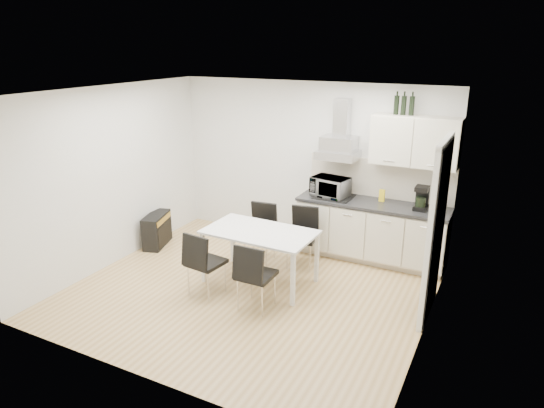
{
  "coord_description": "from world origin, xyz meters",
  "views": [
    {
      "loc": [
        2.88,
        -5.0,
        3.15
      ],
      "look_at": [
        0.1,
        0.47,
        1.1
      ],
      "focal_mm": 32.0,
      "sensor_mm": 36.0,
      "label": 1
    }
  ],
  "objects_px": {
    "chair_far_right": "(302,238)",
    "chair_far_left": "(260,234)",
    "dining_table": "(260,236)",
    "guitar_amp": "(157,230)",
    "chair_near_left": "(206,263)",
    "floor_speaker": "(259,224)",
    "chair_near_right": "(256,276)",
    "kitchenette": "(375,208)"
  },
  "relations": [
    {
      "from": "chair_far_left",
      "to": "chair_far_right",
      "type": "relative_size",
      "value": 1.0
    },
    {
      "from": "kitchenette",
      "to": "chair_far_left",
      "type": "bearing_deg",
      "value": -150.66
    },
    {
      "from": "chair_far_left",
      "to": "guitar_amp",
      "type": "distance_m",
      "value": 1.8
    },
    {
      "from": "chair_far_left",
      "to": "chair_near_right",
      "type": "distance_m",
      "value": 1.36
    },
    {
      "from": "chair_near_left",
      "to": "guitar_amp",
      "type": "relative_size",
      "value": 1.29
    },
    {
      "from": "kitchenette",
      "to": "guitar_amp",
      "type": "height_order",
      "value": "kitchenette"
    },
    {
      "from": "chair_far_right",
      "to": "floor_speaker",
      "type": "distance_m",
      "value": 1.5
    },
    {
      "from": "chair_near_left",
      "to": "floor_speaker",
      "type": "distance_m",
      "value": 2.26
    },
    {
      "from": "chair_far_right",
      "to": "floor_speaker",
      "type": "xyz_separation_m",
      "value": [
        -1.19,
        0.88,
        -0.29
      ]
    },
    {
      "from": "chair_far_right",
      "to": "chair_near_right",
      "type": "distance_m",
      "value": 1.34
    },
    {
      "from": "guitar_amp",
      "to": "floor_speaker",
      "type": "height_order",
      "value": "guitar_amp"
    },
    {
      "from": "kitchenette",
      "to": "guitar_amp",
      "type": "bearing_deg",
      "value": -162.13
    },
    {
      "from": "dining_table",
      "to": "chair_far_left",
      "type": "distance_m",
      "value": 0.7
    },
    {
      "from": "dining_table",
      "to": "chair_far_right",
      "type": "relative_size",
      "value": 1.7
    },
    {
      "from": "chair_near_right",
      "to": "guitar_amp",
      "type": "height_order",
      "value": "chair_near_right"
    },
    {
      "from": "chair_far_right",
      "to": "floor_speaker",
      "type": "bearing_deg",
      "value": -45.19
    },
    {
      "from": "chair_near_left",
      "to": "guitar_amp",
      "type": "bearing_deg",
      "value": 155.98
    },
    {
      "from": "chair_far_left",
      "to": "chair_far_right",
      "type": "distance_m",
      "value": 0.64
    },
    {
      "from": "dining_table",
      "to": "guitar_amp",
      "type": "xyz_separation_m",
      "value": [
        -2.1,
        0.36,
        -0.41
      ]
    },
    {
      "from": "chair_far_right",
      "to": "chair_far_left",
      "type": "bearing_deg",
      "value": 2.98
    },
    {
      "from": "kitchenette",
      "to": "floor_speaker",
      "type": "xyz_separation_m",
      "value": [
        -2.06,
        0.17,
        -0.68
      ]
    },
    {
      "from": "kitchenette",
      "to": "chair_near_left",
      "type": "xyz_separation_m",
      "value": [
        -1.64,
        -2.04,
        -0.39
      ]
    },
    {
      "from": "chair_near_right",
      "to": "floor_speaker",
      "type": "height_order",
      "value": "chair_near_right"
    },
    {
      "from": "dining_table",
      "to": "chair_far_left",
      "type": "bearing_deg",
      "value": 120.19
    },
    {
      "from": "kitchenette",
      "to": "guitar_amp",
      "type": "distance_m",
      "value": 3.49
    },
    {
      "from": "kitchenette",
      "to": "chair_near_left",
      "type": "relative_size",
      "value": 2.86
    },
    {
      "from": "kitchenette",
      "to": "dining_table",
      "type": "bearing_deg",
      "value": -129.76
    },
    {
      "from": "chair_near_right",
      "to": "chair_near_left",
      "type": "bearing_deg",
      "value": 179.09
    },
    {
      "from": "kitchenette",
      "to": "chair_near_right",
      "type": "height_order",
      "value": "kitchenette"
    },
    {
      "from": "kitchenette",
      "to": "guitar_amp",
      "type": "xyz_separation_m",
      "value": [
        -3.28,
        -1.06,
        -0.57
      ]
    },
    {
      "from": "dining_table",
      "to": "floor_speaker",
      "type": "height_order",
      "value": "dining_table"
    },
    {
      "from": "kitchenette",
      "to": "chair_near_right",
      "type": "relative_size",
      "value": 2.86
    },
    {
      "from": "chair_near_right",
      "to": "dining_table",
      "type": "bearing_deg",
      "value": 114.82
    },
    {
      "from": "guitar_amp",
      "to": "floor_speaker",
      "type": "relative_size",
      "value": 2.26
    },
    {
      "from": "chair_far_left",
      "to": "floor_speaker",
      "type": "bearing_deg",
      "value": -67.3
    },
    {
      "from": "chair_near_right",
      "to": "floor_speaker",
      "type": "bearing_deg",
      "value": 117.91
    },
    {
      "from": "chair_near_right",
      "to": "guitar_amp",
      "type": "distance_m",
      "value": 2.59
    },
    {
      "from": "kitchenette",
      "to": "chair_near_left",
      "type": "distance_m",
      "value": 2.65
    },
    {
      "from": "chair_far_left",
      "to": "dining_table",
      "type": "bearing_deg",
      "value": 112.13
    },
    {
      "from": "floor_speaker",
      "to": "chair_far_right",
      "type": "bearing_deg",
      "value": -49.24
    },
    {
      "from": "chair_far_left",
      "to": "floor_speaker",
      "type": "relative_size",
      "value": 2.91
    },
    {
      "from": "floor_speaker",
      "to": "chair_near_left",
      "type": "bearing_deg",
      "value": -92.05
    }
  ]
}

